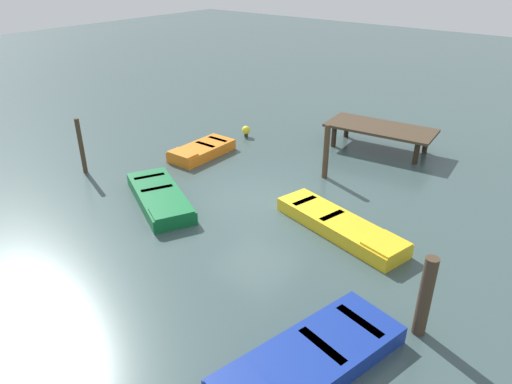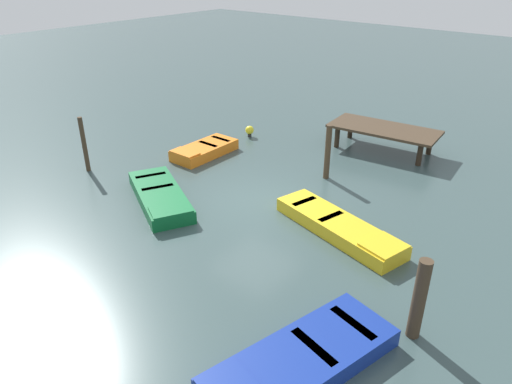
{
  "view_description": "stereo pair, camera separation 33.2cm",
  "coord_description": "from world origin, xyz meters",
  "px_view_note": "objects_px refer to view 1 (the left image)",
  "views": [
    {
      "loc": [
        8.26,
        -10.35,
        7.1
      ],
      "look_at": [
        0.0,
        0.0,
        0.35
      ],
      "focal_mm": 33.23,
      "sensor_mm": 36.0,
      "label": 1
    },
    {
      "loc": [
        8.51,
        -10.14,
        7.1
      ],
      "look_at": [
        0.0,
        0.0,
        0.35
      ],
      "focal_mm": 33.23,
      "sensor_mm": 36.0,
      "label": 2
    }
  ],
  "objects_px": {
    "rowboat_yellow": "(340,226)",
    "mooring_piling_center": "(326,152)",
    "rowboat_orange": "(202,150)",
    "rowboat_green": "(160,197)",
    "dock_segment": "(380,130)",
    "mooring_piling_near_right": "(425,297)",
    "rowboat_blue": "(309,360)",
    "mooring_piling_far_right": "(81,146)",
    "marker_buoy": "(246,130)"
  },
  "relations": [
    {
      "from": "rowboat_green",
      "to": "mooring_piling_center",
      "type": "xyz_separation_m",
      "value": [
        3.03,
        4.9,
        0.75
      ]
    },
    {
      "from": "mooring_piling_center",
      "to": "mooring_piling_far_right",
      "type": "xyz_separation_m",
      "value": [
        -6.93,
        -5.0,
        0.04
      ]
    },
    {
      "from": "rowboat_orange",
      "to": "rowboat_yellow",
      "type": "distance_m",
      "value": 7.2
    },
    {
      "from": "dock_segment",
      "to": "mooring_piling_far_right",
      "type": "distance_m",
      "value": 11.25
    },
    {
      "from": "rowboat_green",
      "to": "rowboat_orange",
      "type": "height_order",
      "value": "same"
    },
    {
      "from": "rowboat_orange",
      "to": "marker_buoy",
      "type": "distance_m",
      "value": 2.69
    },
    {
      "from": "rowboat_yellow",
      "to": "mooring_piling_center",
      "type": "bearing_deg",
      "value": 141.72
    },
    {
      "from": "rowboat_green",
      "to": "marker_buoy",
      "type": "height_order",
      "value": "marker_buoy"
    },
    {
      "from": "rowboat_blue",
      "to": "marker_buoy",
      "type": "height_order",
      "value": "marker_buoy"
    },
    {
      "from": "rowboat_green",
      "to": "mooring_piling_near_right",
      "type": "distance_m",
      "value": 8.57
    },
    {
      "from": "dock_segment",
      "to": "rowboat_yellow",
      "type": "distance_m",
      "value": 6.81
    },
    {
      "from": "rowboat_blue",
      "to": "marker_buoy",
      "type": "relative_size",
      "value": 8.66
    },
    {
      "from": "marker_buoy",
      "to": "mooring_piling_near_right",
      "type": "bearing_deg",
      "value": -33.33
    },
    {
      "from": "dock_segment",
      "to": "rowboat_orange",
      "type": "bearing_deg",
      "value": -142.12
    },
    {
      "from": "dock_segment",
      "to": "mooring_piling_near_right",
      "type": "bearing_deg",
      "value": -65.94
    },
    {
      "from": "rowboat_blue",
      "to": "rowboat_orange",
      "type": "bearing_deg",
      "value": -111.85
    },
    {
      "from": "mooring_piling_center",
      "to": "rowboat_yellow",
      "type": "bearing_deg",
      "value": -51.91
    },
    {
      "from": "rowboat_green",
      "to": "rowboat_blue",
      "type": "bearing_deg",
      "value": 6.1
    },
    {
      "from": "dock_segment",
      "to": "rowboat_blue",
      "type": "relative_size",
      "value": 1.04
    },
    {
      "from": "mooring_piling_center",
      "to": "marker_buoy",
      "type": "distance_m",
      "value": 5.0
    },
    {
      "from": "dock_segment",
      "to": "mooring_piling_far_right",
      "type": "relative_size",
      "value": 2.15
    },
    {
      "from": "mooring_piling_center",
      "to": "dock_segment",
      "type": "bearing_deg",
      "value": 85.11
    },
    {
      "from": "rowboat_green",
      "to": "rowboat_orange",
      "type": "xyz_separation_m",
      "value": [
        -1.73,
        3.63,
        0.0
      ]
    },
    {
      "from": "marker_buoy",
      "to": "rowboat_yellow",
      "type": "bearing_deg",
      "value": -31.52
    },
    {
      "from": "rowboat_yellow",
      "to": "mooring_piling_near_right",
      "type": "height_order",
      "value": "mooring_piling_near_right"
    },
    {
      "from": "mooring_piling_near_right",
      "to": "marker_buoy",
      "type": "distance_m",
      "value": 12.28
    },
    {
      "from": "rowboat_yellow",
      "to": "mooring_piling_far_right",
      "type": "height_order",
      "value": "mooring_piling_far_right"
    },
    {
      "from": "dock_segment",
      "to": "marker_buoy",
      "type": "xyz_separation_m",
      "value": [
        -5.05,
        -2.2,
        -0.54
      ]
    },
    {
      "from": "mooring_piling_center",
      "to": "rowboat_blue",
      "type": "bearing_deg",
      "value": -60.7
    },
    {
      "from": "mooring_piling_center",
      "to": "marker_buoy",
      "type": "height_order",
      "value": "mooring_piling_center"
    },
    {
      "from": "rowboat_orange",
      "to": "rowboat_blue",
      "type": "bearing_deg",
      "value": 53.89
    },
    {
      "from": "rowboat_orange",
      "to": "rowboat_blue",
      "type": "height_order",
      "value": "same"
    },
    {
      "from": "rowboat_yellow",
      "to": "mooring_piling_center",
      "type": "distance_m",
      "value": 3.75
    },
    {
      "from": "dock_segment",
      "to": "mooring_piling_near_right",
      "type": "distance_m",
      "value": 10.34
    },
    {
      "from": "rowboat_blue",
      "to": "mooring_piling_far_right",
      "type": "relative_size",
      "value": 2.07
    },
    {
      "from": "rowboat_green",
      "to": "mooring_piling_far_right",
      "type": "height_order",
      "value": "mooring_piling_far_right"
    },
    {
      "from": "dock_segment",
      "to": "mooring_piling_far_right",
      "type": "height_order",
      "value": "mooring_piling_far_right"
    },
    {
      "from": "mooring_piling_center",
      "to": "marker_buoy",
      "type": "relative_size",
      "value": 4.03
    },
    {
      "from": "rowboat_blue",
      "to": "mooring_piling_far_right",
      "type": "bearing_deg",
      "value": -89.85
    },
    {
      "from": "dock_segment",
      "to": "mooring_piling_far_right",
      "type": "xyz_separation_m",
      "value": [
        -7.24,
        -8.61,
        0.17
      ]
    },
    {
      "from": "mooring_piling_center",
      "to": "rowboat_green",
      "type": "bearing_deg",
      "value": -121.7
    },
    {
      "from": "mooring_piling_center",
      "to": "mooring_piling_near_right",
      "type": "bearing_deg",
      "value": -44.08
    },
    {
      "from": "rowboat_green",
      "to": "mooring_piling_far_right",
      "type": "bearing_deg",
      "value": -152.23
    },
    {
      "from": "mooring_piling_near_right",
      "to": "marker_buoy",
      "type": "height_order",
      "value": "mooring_piling_near_right"
    },
    {
      "from": "rowboat_green",
      "to": "rowboat_yellow",
      "type": "height_order",
      "value": "same"
    },
    {
      "from": "dock_segment",
      "to": "rowboat_blue",
      "type": "height_order",
      "value": "dock_segment"
    },
    {
      "from": "mooring_piling_center",
      "to": "mooring_piling_near_right",
      "type": "relative_size",
      "value": 1.04
    },
    {
      "from": "rowboat_orange",
      "to": "rowboat_green",
      "type": "bearing_deg",
      "value": 24.35
    },
    {
      "from": "rowboat_orange",
      "to": "rowboat_yellow",
      "type": "bearing_deg",
      "value": 75.93
    },
    {
      "from": "dock_segment",
      "to": "mooring_piling_center",
      "type": "height_order",
      "value": "mooring_piling_center"
    }
  ]
}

